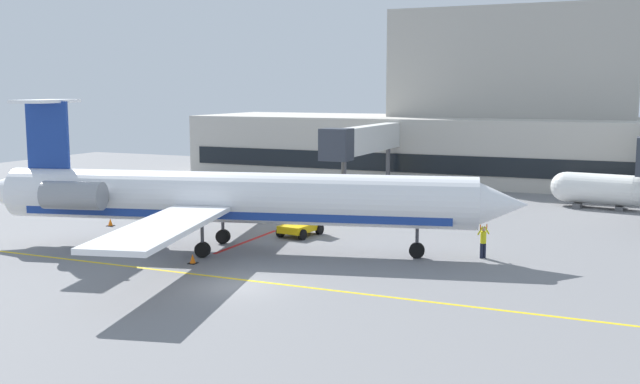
% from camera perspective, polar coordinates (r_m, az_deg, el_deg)
% --- Properties ---
extents(ground, '(120.00, 120.00, 0.11)m').
position_cam_1_polar(ground, '(37.26, -6.41, -7.31)').
color(ground, slate).
extents(terminal_building, '(64.81, 16.78, 18.16)m').
position_cam_1_polar(terminal_building, '(81.19, 13.48, 5.26)').
color(terminal_building, '#B7B2A8').
rests_on(terminal_building, ground).
extents(jet_bridge_east, '(2.40, 15.91, 6.50)m').
position_cam_1_polar(jet_bridge_east, '(66.74, 3.32, 3.96)').
color(jet_bridge_east, silver).
rests_on(jet_bridge_east, ground).
extents(regional_jet, '(34.31, 27.43, 9.06)m').
position_cam_1_polar(regional_jet, '(44.79, -7.24, -0.45)').
color(regional_jet, white).
rests_on(regional_jet, ground).
extents(baggage_tug, '(3.60, 4.45, 1.92)m').
position_cam_1_polar(baggage_tug, '(63.48, 0.40, -0.05)').
color(baggage_tug, '#E5B20C').
rests_on(baggage_tug, ground).
extents(pushback_tractor, '(2.35, 3.27, 1.90)m').
position_cam_1_polar(pushback_tractor, '(49.63, -1.32, -2.33)').
color(pushback_tractor, '#E5B20C').
rests_on(pushback_tractor, ground).
extents(fuel_tank, '(7.77, 3.24, 2.86)m').
position_cam_1_polar(fuel_tank, '(64.79, 20.66, 0.21)').
color(fuel_tank, white).
rests_on(fuel_tank, ground).
extents(marshaller, '(0.63, 0.66, 1.99)m').
position_cam_1_polar(marshaller, '(43.87, 12.44, -3.69)').
color(marshaller, '#191E33').
rests_on(marshaller, ground).
extents(safety_cone_alpha, '(0.47, 0.47, 0.55)m').
position_cam_1_polar(safety_cone_alpha, '(55.01, -15.82, -2.28)').
color(safety_cone_alpha, orange).
rests_on(safety_cone_alpha, ground).
extents(safety_cone_bravo, '(0.47, 0.47, 0.55)m').
position_cam_1_polar(safety_cone_bravo, '(42.30, -9.76, -5.12)').
color(safety_cone_bravo, orange).
rests_on(safety_cone_bravo, ground).
extents(safety_cone_charlie, '(0.47, 0.47, 0.55)m').
position_cam_1_polar(safety_cone_charlie, '(58.38, -14.17, -1.64)').
color(safety_cone_charlie, orange).
rests_on(safety_cone_charlie, ground).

